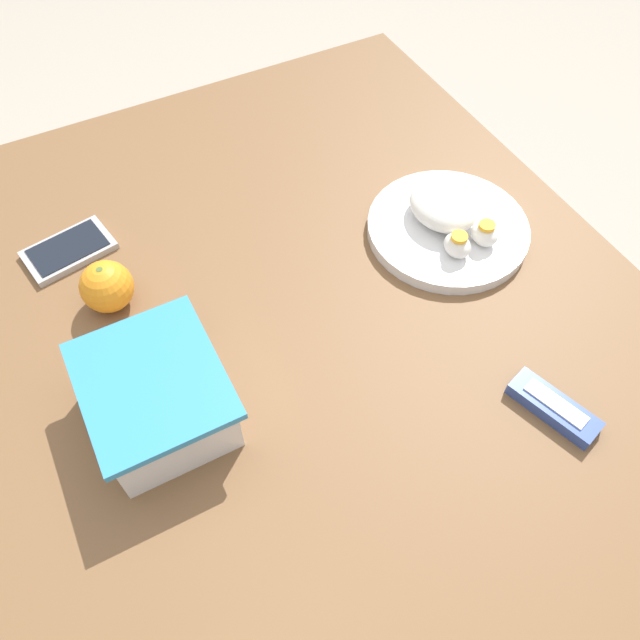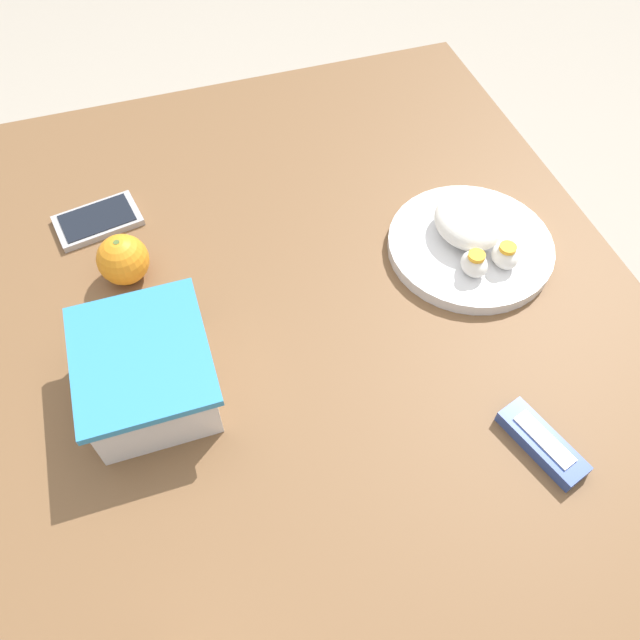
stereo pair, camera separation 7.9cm
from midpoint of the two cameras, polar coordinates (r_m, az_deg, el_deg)
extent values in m
plane|color=#B2A899|center=(1.52, 0.82, -17.76)|extent=(10.00, 10.00, 0.00)
cube|color=brown|center=(0.83, 1.43, -1.31)|extent=(1.14, 0.93, 0.03)
cylinder|color=brown|center=(1.55, 9.40, 9.23)|extent=(0.06, 0.06, 0.75)
cylinder|color=brown|center=(1.46, -20.96, 1.81)|extent=(0.06, 0.06, 0.75)
cube|color=white|center=(0.76, -12.58, -5.07)|extent=(0.16, 0.14, 0.08)
cube|color=beige|center=(0.77, -12.38, -5.66)|extent=(0.15, 0.13, 0.04)
cube|color=#338CC6|center=(0.72, -13.18, -3.33)|extent=(0.18, 0.15, 0.01)
ellipsoid|color=gray|center=(0.73, -11.66, -7.78)|extent=(0.05, 0.03, 0.02)
ellipsoid|color=gray|center=(0.75, -11.43, -4.67)|extent=(0.05, 0.04, 0.02)
ellipsoid|color=gray|center=(0.78, -13.31, -2.28)|extent=(0.07, 0.06, 0.02)
sphere|color=orange|center=(0.88, -15.13, 5.18)|extent=(0.07, 0.07, 0.07)
cylinder|color=#4C662D|center=(0.85, -15.61, 6.63)|extent=(0.01, 0.01, 0.00)
cylinder|color=white|center=(0.93, 15.93, 6.37)|extent=(0.24, 0.24, 0.02)
ellipsoid|color=white|center=(0.92, 15.85, 8.49)|extent=(0.11, 0.09, 0.04)
ellipsoid|color=white|center=(0.90, 19.00, 5.37)|extent=(0.04, 0.03, 0.03)
cylinder|color=#F4A823|center=(0.89, 19.29, 6.09)|extent=(0.02, 0.02, 0.01)
ellipsoid|color=white|center=(0.88, 16.44, 4.75)|extent=(0.04, 0.03, 0.03)
cylinder|color=#F4A823|center=(0.87, 16.70, 5.48)|extent=(0.02, 0.02, 0.01)
cube|color=#334C9E|center=(0.79, 22.44, -10.57)|extent=(0.12, 0.07, 0.02)
cube|color=white|center=(0.78, 22.68, -10.24)|extent=(0.08, 0.04, 0.00)
cube|color=#ADADB2|center=(0.98, -17.49, 8.52)|extent=(0.09, 0.13, 0.01)
cube|color=black|center=(0.98, -17.58, 8.76)|extent=(0.08, 0.11, 0.00)
camera|label=1|loc=(0.04, -87.13, 3.97)|focal=35.00mm
camera|label=2|loc=(0.04, 92.87, -3.97)|focal=35.00mm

